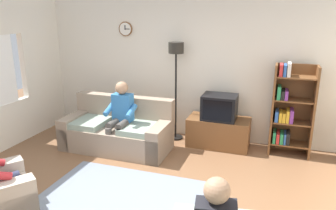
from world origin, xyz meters
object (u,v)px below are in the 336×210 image
(tv, at_px, (219,107))
(person_on_couch, at_px, (120,114))
(couch, at_px, (117,132))
(tv_stand, at_px, (218,132))
(bookshelf, at_px, (289,110))
(floor_lamp, at_px, (176,64))

(tv, relative_size, person_on_couch, 0.48)
(person_on_couch, bearing_deg, couch, 139.40)
(tv_stand, relative_size, tv, 1.83)
(tv_stand, distance_m, bookshelf, 1.28)
(tv, distance_m, floor_lamp, 1.11)
(tv_stand, xyz_separation_m, person_on_couch, (-1.57, -0.79, 0.43))
(couch, xyz_separation_m, tv, (1.70, 0.66, 0.44))
(tv, bearing_deg, floor_lamp, 171.76)
(bookshelf, xyz_separation_m, floor_lamp, (-2.02, 0.03, 0.67))
(floor_lamp, relative_size, person_on_couch, 1.49)
(couch, xyz_separation_m, floor_lamp, (0.84, 0.78, 1.14))
(couch, height_order, tv, tv)
(couch, bearing_deg, person_on_couch, -40.60)
(couch, bearing_deg, floor_lamp, 42.88)
(couch, bearing_deg, tv, 21.27)
(tv, height_order, floor_lamp, floor_lamp)
(floor_lamp, bearing_deg, tv, -8.24)
(tv, distance_m, bookshelf, 1.17)
(floor_lamp, bearing_deg, bookshelf, -0.83)
(tv, relative_size, floor_lamp, 0.32)
(tv_stand, distance_m, floor_lamp, 1.46)
(tv_stand, distance_m, tv, 0.48)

